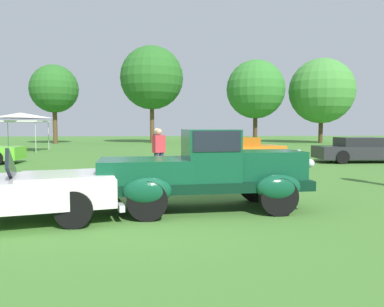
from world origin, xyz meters
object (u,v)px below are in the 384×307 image
(show_car_charcoal, at_px, (362,150))
(spectator_between_cars, at_px, (159,151))
(show_car_orange, at_px, (239,150))
(feature_pickup_truck, at_px, (206,169))
(spectator_by_row, at_px, (157,147))
(neighbor_convertible, at_px, (4,192))
(canopy_tent_left_field, at_px, (20,117))

(show_car_charcoal, relative_size, spectator_between_cars, 2.69)
(show_car_orange, distance_m, show_car_charcoal, 6.00)
(show_car_orange, bearing_deg, spectator_between_cars, -126.52)
(feature_pickup_truck, distance_m, spectator_between_cars, 5.31)
(feature_pickup_truck, bearing_deg, spectator_by_row, 98.29)
(neighbor_convertible, bearing_deg, spectator_by_row, 72.44)
(neighbor_convertible, bearing_deg, canopy_tent_left_field, 108.89)
(show_car_orange, relative_size, canopy_tent_left_field, 1.45)
(feature_pickup_truck, distance_m, canopy_tent_left_field, 22.15)
(neighbor_convertible, height_order, show_car_charcoal, neighbor_convertible)
(neighbor_convertible, relative_size, show_car_orange, 0.97)
(spectator_by_row, bearing_deg, spectator_between_cars, -87.71)
(canopy_tent_left_field, bearing_deg, neighbor_convertible, -71.11)
(show_car_orange, height_order, spectator_between_cars, spectator_between_cars)
(spectator_between_cars, bearing_deg, show_car_charcoal, 25.21)
(spectator_between_cars, bearing_deg, neighbor_convertible, -114.78)
(neighbor_convertible, height_order, canopy_tent_left_field, canopy_tent_left_field)
(show_car_charcoal, bearing_deg, spectator_between_cars, -154.79)
(spectator_by_row, bearing_deg, feature_pickup_truck, -81.71)
(show_car_orange, bearing_deg, neighbor_convertible, -120.62)
(show_car_orange, height_order, canopy_tent_left_field, canopy_tent_left_field)
(feature_pickup_truck, xyz_separation_m, spectator_by_row, (-1.11, 7.65, 0.05))
(spectator_between_cars, height_order, canopy_tent_left_field, canopy_tent_left_field)
(spectator_by_row, bearing_deg, show_car_orange, 35.22)
(feature_pickup_truck, xyz_separation_m, neighbor_convertible, (-3.79, -0.80, -0.29))
(show_car_orange, height_order, spectator_by_row, spectator_by_row)
(neighbor_convertible, bearing_deg, spectator_between_cars, 65.22)
(show_car_charcoal, bearing_deg, feature_pickup_truck, -131.94)
(spectator_between_cars, bearing_deg, show_car_orange, 53.48)
(neighbor_convertible, relative_size, spectator_by_row, 2.68)
(show_car_charcoal, distance_m, spectator_between_cars, 10.91)
(show_car_charcoal, distance_m, spectator_by_row, 10.21)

